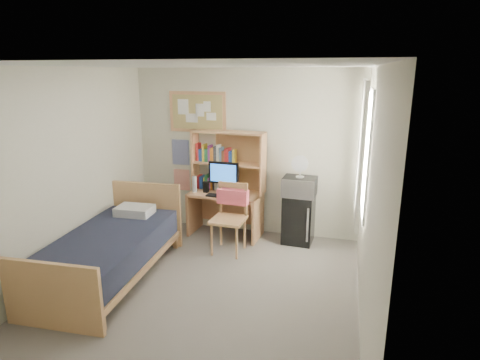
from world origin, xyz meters
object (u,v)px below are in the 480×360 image
(bulletin_board, at_px, (198,112))
(desk_fan, at_px, (300,167))
(desk_chair, at_px, (228,219))
(desk, at_px, (225,214))
(microwave, at_px, (300,186))
(bed, at_px, (109,256))
(monitor, at_px, (224,178))
(speaker_right, at_px, (242,190))
(speaker_left, at_px, (206,187))
(mini_fridge, at_px, (298,218))

(bulletin_board, xyz_separation_m, desk_fan, (1.69, -0.26, -0.74))
(bulletin_board, bearing_deg, desk_chair, -48.99)
(desk, relative_size, microwave, 2.32)
(desk, relative_size, bed, 0.52)
(microwave, bearing_deg, bed, -137.76)
(monitor, height_order, speaker_right, monitor)
(speaker_left, bearing_deg, mini_fridge, 7.07)
(mini_fridge, bearing_deg, microwave, -90.00)
(desk, relative_size, speaker_right, 6.27)
(speaker_left, bearing_deg, microwave, 6.29)
(bulletin_board, distance_m, mini_fridge, 2.30)
(monitor, relative_size, desk_fan, 1.69)
(bulletin_board, height_order, mini_fridge, bulletin_board)
(microwave, bearing_deg, bulletin_board, 174.54)
(bed, height_order, desk_fan, desk_fan)
(bulletin_board, height_order, microwave, bulletin_board)
(bulletin_board, xyz_separation_m, monitor, (0.53, -0.34, -0.97))
(bulletin_board, height_order, desk, bulletin_board)
(speaker_left, bearing_deg, speaker_right, 0.00)
(mini_fridge, bearing_deg, bulletin_board, 175.20)
(desk_chair, xyz_separation_m, desk_fan, (0.92, 0.61, 0.68))
(desk_fan, bearing_deg, mini_fridge, 90.00)
(microwave, bearing_deg, speaker_right, -169.89)
(speaker_right, distance_m, desk_fan, 0.95)
(bulletin_board, distance_m, speaker_right, 1.45)
(bulletin_board, distance_m, desk, 1.68)
(bed, bearing_deg, mini_fridge, 36.28)
(bed, distance_m, speaker_right, 2.14)
(mini_fridge, relative_size, monitor, 1.48)
(monitor, bearing_deg, speaker_right, 0.00)
(bulletin_board, xyz_separation_m, bed, (-0.47, -2.00, -1.63))
(desk, distance_m, bed, 1.99)
(desk_fan, bearing_deg, bulletin_board, 174.54)
(microwave, bearing_deg, desk, -175.58)
(speaker_left, height_order, desk_fan, desk_fan)
(bed, xyz_separation_m, speaker_left, (0.70, 1.67, 0.49))
(mini_fridge, height_order, speaker_right, speaker_right)
(desk_chair, distance_m, speaker_left, 0.82)
(monitor, relative_size, speaker_left, 2.89)
(bed, relative_size, monitor, 4.21)
(mini_fridge, bearing_deg, desk_fan, -90.00)
(desk_chair, bearing_deg, desk, 114.08)
(microwave, bearing_deg, mini_fridge, 90.00)
(desk_chair, xyz_separation_m, monitor, (-0.23, 0.53, 0.45))
(bed, xyz_separation_m, desk_fan, (2.15, 1.73, 0.89))
(monitor, bearing_deg, microwave, 7.91)
(desk_chair, xyz_separation_m, mini_fridge, (0.93, 0.63, -0.13))
(desk, relative_size, desk_fan, 3.73)
(microwave, xyz_separation_m, desk_fan, (0.00, 0.00, 0.29))
(bulletin_board, bearing_deg, bed, -103.15)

